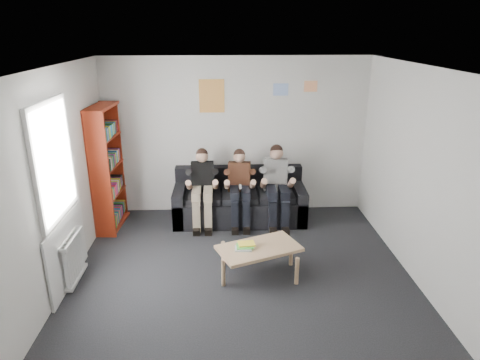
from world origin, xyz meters
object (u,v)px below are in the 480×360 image
object	(u,v)px
person_middle	(240,188)
sofa	(239,202)
bookshelf	(108,168)
person_right	(277,186)
coffee_table	(259,250)
person_left	(202,188)

from	to	relation	value
person_middle	sofa	bearing A→B (deg)	96.60
bookshelf	person_right	world-z (taller)	bookshelf
coffee_table	person_left	size ratio (longest dim) A/B	0.82
person_middle	bookshelf	bearing A→B (deg)	-173.69
person_middle	coffee_table	bearing A→B (deg)	-76.85
person_left	person_middle	distance (m)	0.61
person_middle	person_right	distance (m)	0.61
bookshelf	person_left	distance (m)	1.54
person_left	bookshelf	bearing A→B (deg)	177.58
coffee_table	person_right	world-z (taller)	person_right
person_left	person_right	xyz separation A→B (m)	(1.23, -0.00, 0.02)
bookshelf	coffee_table	world-z (taller)	bookshelf
coffee_table	person_left	xyz separation A→B (m)	(-0.80, 1.61, 0.27)
bookshelf	person_middle	bearing A→B (deg)	3.92
person_left	sofa	bearing A→B (deg)	15.87
sofa	person_left	size ratio (longest dim) A/B	1.73
sofa	coffee_table	bearing A→B (deg)	-84.16
bookshelf	person_left	world-z (taller)	bookshelf
person_middle	person_right	bearing A→B (deg)	6.27
coffee_table	bookshelf	bearing A→B (deg)	144.75
sofa	person_middle	distance (m)	0.38
bookshelf	coffee_table	xyz separation A→B (m)	(2.30, -1.63, -0.64)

